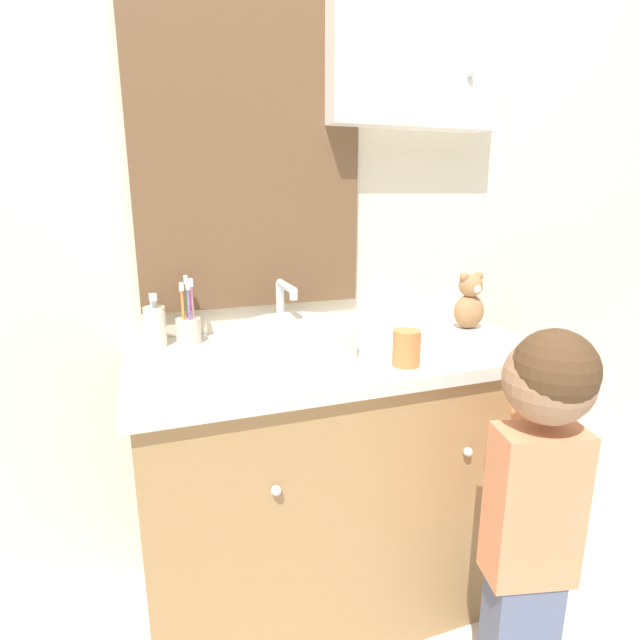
{
  "coord_description": "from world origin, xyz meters",
  "views": [
    {
      "loc": [
        -0.49,
        -0.89,
        1.21
      ],
      "look_at": [
        -0.07,
        0.28,
        0.89
      ],
      "focal_mm": 28.0,
      "sensor_mm": 36.0,
      "label": 1
    }
  ],
  "objects_px": {
    "sink_basin": "(299,338)",
    "child_figure": "(538,475)",
    "soap_dispenser": "(155,326)",
    "teddy_bear": "(470,302)",
    "drinking_cup": "(406,348)",
    "toothbrush_holder": "(188,327)"
  },
  "relations": [
    {
      "from": "sink_basin",
      "to": "child_figure",
      "type": "xyz_separation_m",
      "value": [
        0.41,
        -0.45,
        -0.23
      ]
    },
    {
      "from": "sink_basin",
      "to": "soap_dispenser",
      "type": "distance_m",
      "value": 0.41
    },
    {
      "from": "teddy_bear",
      "to": "soap_dispenser",
      "type": "bearing_deg",
      "value": 172.32
    },
    {
      "from": "sink_basin",
      "to": "teddy_bear",
      "type": "distance_m",
      "value": 0.59
    },
    {
      "from": "sink_basin",
      "to": "soap_dispenser",
      "type": "bearing_deg",
      "value": 150.11
    },
    {
      "from": "drinking_cup",
      "to": "child_figure",
      "type": "bearing_deg",
      "value": -57.07
    },
    {
      "from": "sink_basin",
      "to": "teddy_bear",
      "type": "bearing_deg",
      "value": 7.38
    },
    {
      "from": "toothbrush_holder",
      "to": "soap_dispenser",
      "type": "distance_m",
      "value": 0.09
    },
    {
      "from": "soap_dispenser",
      "to": "drinking_cup",
      "type": "relative_size",
      "value": 1.68
    },
    {
      "from": "drinking_cup",
      "to": "toothbrush_holder",
      "type": "bearing_deg",
      "value": 142.42
    },
    {
      "from": "sink_basin",
      "to": "drinking_cup",
      "type": "bearing_deg",
      "value": -37.42
    },
    {
      "from": "sink_basin",
      "to": "drinking_cup",
      "type": "height_order",
      "value": "sink_basin"
    },
    {
      "from": "toothbrush_holder",
      "to": "drinking_cup",
      "type": "bearing_deg",
      "value": -37.58
    },
    {
      "from": "sink_basin",
      "to": "soap_dispenser",
      "type": "xyz_separation_m",
      "value": [
        -0.35,
        0.2,
        0.02
      ]
    },
    {
      "from": "teddy_bear",
      "to": "toothbrush_holder",
      "type": "bearing_deg",
      "value": 171.45
    },
    {
      "from": "child_figure",
      "to": "sink_basin",
      "type": "bearing_deg",
      "value": 131.97
    },
    {
      "from": "sink_basin",
      "to": "teddy_bear",
      "type": "relative_size",
      "value": 2.01
    },
    {
      "from": "toothbrush_holder",
      "to": "teddy_bear",
      "type": "height_order",
      "value": "toothbrush_holder"
    },
    {
      "from": "soap_dispenser",
      "to": "child_figure",
      "type": "xyz_separation_m",
      "value": [
        0.76,
        -0.66,
        -0.24
      ]
    },
    {
      "from": "sink_basin",
      "to": "toothbrush_holder",
      "type": "bearing_deg",
      "value": 142.29
    },
    {
      "from": "sink_basin",
      "to": "toothbrush_holder",
      "type": "relative_size",
      "value": 1.87
    },
    {
      "from": "soap_dispenser",
      "to": "child_figure",
      "type": "bearing_deg",
      "value": -40.77
    }
  ]
}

